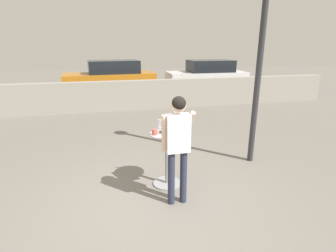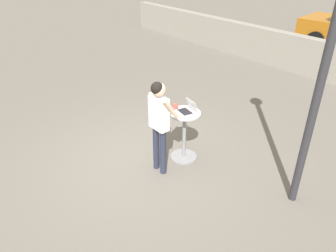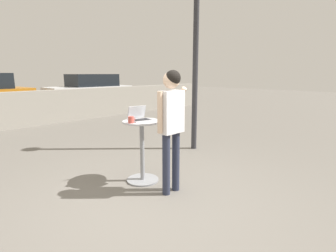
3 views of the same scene
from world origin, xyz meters
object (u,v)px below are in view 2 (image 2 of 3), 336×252
Objects in this scene: laptop at (187,109)px; standing_person at (159,117)px; street_lamp at (333,32)px; cafe_table at (184,133)px; coffee_mug at (175,106)px.

laptop is 0.21× the size of standing_person.
laptop is 0.09× the size of street_lamp.
cafe_table is 0.49m from laptop.
street_lamp is at bearing 14.23° from laptop.
coffee_mug is 0.07× the size of standing_person.
street_lamp reaches higher than coffee_mug.
street_lamp is at bearing 14.84° from coffee_mug.
laptop is 2.91× the size of coffee_mug.
standing_person is 2.82m from street_lamp.
street_lamp is at bearing 30.45° from standing_person.
coffee_mug is 2.87m from street_lamp.
standing_person is (0.02, -0.61, 0.57)m from cafe_table.
street_lamp reaches higher than standing_person.
cafe_table is at bearing -100.68° from laptop.
cafe_table is 2.73× the size of laptop.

